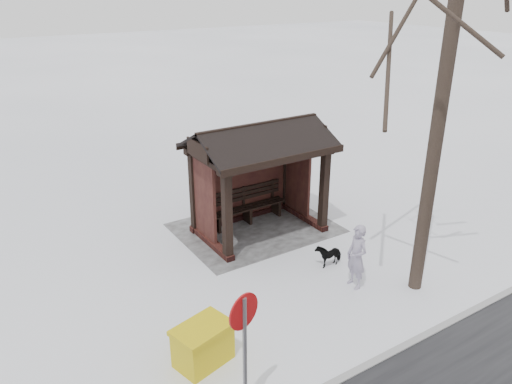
% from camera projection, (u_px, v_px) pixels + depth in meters
% --- Properties ---
extents(ground, '(120.00, 120.00, 0.00)m').
position_uv_depth(ground, '(259.00, 231.00, 13.86)').
color(ground, white).
rests_on(ground, ground).
extents(kerb, '(120.00, 0.15, 0.06)m').
position_uv_depth(kerb, '(414.00, 341.00, 9.58)').
color(kerb, gray).
rests_on(kerb, ground).
extents(trampled_patch, '(4.20, 3.20, 0.02)m').
position_uv_depth(trampled_patch, '(255.00, 228.00, 14.01)').
color(trampled_patch, gray).
rests_on(trampled_patch, ground).
extents(bus_shelter, '(3.60, 2.40, 3.09)m').
position_uv_depth(bus_shelter, '(256.00, 155.00, 13.14)').
color(bus_shelter, '#331312').
rests_on(bus_shelter, ground).
extents(pedestrian, '(0.40, 0.57, 1.52)m').
position_uv_depth(pedestrian, '(357.00, 257.00, 11.06)').
color(pedestrian, '#9B91AA').
rests_on(pedestrian, ground).
extents(dog, '(0.67, 0.31, 0.56)m').
position_uv_depth(dog, '(329.00, 254.00, 12.12)').
color(dog, black).
rests_on(dog, ground).
extents(grit_bin, '(1.16, 0.93, 0.79)m').
position_uv_depth(grit_bin, '(203.00, 344.00, 8.93)').
color(grit_bin, '#C4AB0B').
rests_on(grit_bin, ground).
extents(road_sign, '(0.57, 0.19, 2.29)m').
position_uv_depth(road_sign, '(244.00, 331.00, 7.32)').
color(road_sign, gray).
rests_on(road_sign, ground).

